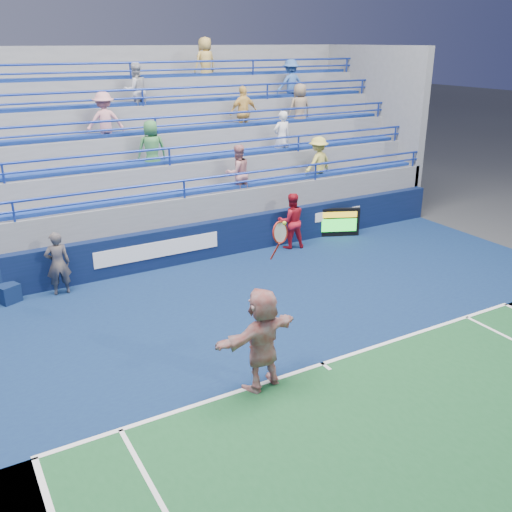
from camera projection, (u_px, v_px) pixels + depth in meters
ground at (323, 365)px, 11.29m from camera, size 120.00×120.00×0.00m
sponsor_wall at (190, 243)px, 16.36m from camera, size 18.00×0.32×1.10m
bleacher_stand at (143, 183)px, 19.07m from camera, size 18.00×5.60×6.13m
serve_speed_board at (339, 222)px, 18.52m from camera, size 1.30×0.67×0.94m
judge_chair at (8, 292)px, 13.91m from camera, size 0.62×0.64×0.83m
tennis_player at (262, 339)px, 10.25m from camera, size 1.90×0.92×3.15m
line_judge at (58, 264)px, 14.15m from camera, size 0.62×0.42×1.65m
ball_girl at (291, 221)px, 17.35m from camera, size 0.98×0.85×1.73m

